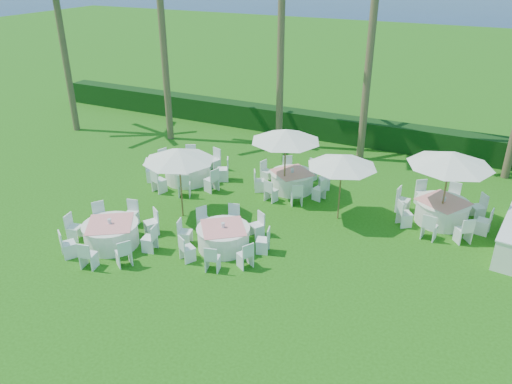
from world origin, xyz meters
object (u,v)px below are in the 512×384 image
(banquet_table_e, at_px, (292,181))
(umbrella_c, at_px, (286,135))
(banquet_table_a, at_px, (111,234))
(umbrella_d, at_px, (451,159))
(umbrella_b, at_px, (342,161))
(banquet_table_f, at_px, (442,211))
(umbrella_a, at_px, (179,155))
(banquet_table_b, at_px, (223,237))
(banquet_table_d, at_px, (188,171))

(banquet_table_e, relative_size, umbrella_c, 1.13)
(banquet_table_a, relative_size, umbrella_d, 1.11)
(banquet_table_a, xyz_separation_m, banquet_table_e, (3.58, 6.28, -0.01))
(umbrella_b, bearing_deg, banquet_table_f, 21.96)
(umbrella_a, bearing_deg, umbrella_d, 22.18)
(banquet_table_b, relative_size, banquet_table_f, 0.92)
(umbrella_d, bearing_deg, banquet_table_e, 176.71)
(banquet_table_a, height_order, umbrella_d, umbrella_d)
(banquet_table_d, bearing_deg, umbrella_c, 8.18)
(banquet_table_e, relative_size, umbrella_b, 1.24)
(umbrella_a, bearing_deg, banquet_table_b, -27.32)
(banquet_table_b, height_order, umbrella_a, umbrella_a)
(banquet_table_d, xyz_separation_m, umbrella_d, (9.72, 0.72, 1.97))
(umbrella_b, bearing_deg, banquet_table_e, 148.28)
(banquet_table_d, distance_m, umbrella_c, 4.49)
(banquet_table_b, bearing_deg, umbrella_a, 152.68)
(banquet_table_e, height_order, umbrella_b, umbrella_b)
(banquet_table_d, height_order, banquet_table_f, banquet_table_d)
(umbrella_c, relative_size, umbrella_d, 0.94)
(banquet_table_b, distance_m, umbrella_d, 7.72)
(banquet_table_b, distance_m, banquet_table_d, 5.42)
(banquet_table_a, distance_m, umbrella_a, 3.37)
(banquet_table_a, relative_size, banquet_table_f, 0.97)
(banquet_table_d, bearing_deg, banquet_table_f, 5.38)
(banquet_table_a, height_order, umbrella_a, umbrella_a)
(umbrella_c, xyz_separation_m, umbrella_d, (5.71, 0.15, 0.02))
(banquet_table_b, height_order, banquet_table_d, banquet_table_d)
(umbrella_a, height_order, umbrella_c, umbrella_c)
(umbrella_b, bearing_deg, umbrella_d, 19.03)
(banquet_table_a, xyz_separation_m, umbrella_b, (5.91, 4.84, 1.77))
(banquet_table_d, relative_size, umbrella_c, 1.26)
(umbrella_c, distance_m, umbrella_d, 5.71)
(banquet_table_f, bearing_deg, banquet_table_e, 178.67)
(banquet_table_d, relative_size, umbrella_d, 1.19)
(umbrella_b, relative_size, umbrella_d, 0.86)
(banquet_table_e, distance_m, banquet_table_f, 5.59)
(umbrella_c, bearing_deg, umbrella_a, -128.14)
(umbrella_a, xyz_separation_m, umbrella_d, (8.23, 3.35, 0.09))
(banquet_table_e, bearing_deg, umbrella_b, -31.72)
(banquet_table_a, height_order, banquet_table_e, banquet_table_a)
(banquet_table_e, bearing_deg, banquet_table_a, -119.65)
(banquet_table_e, bearing_deg, banquet_table_d, -165.80)
(banquet_table_f, distance_m, umbrella_b, 3.93)
(umbrella_a, bearing_deg, umbrella_b, 24.17)
(umbrella_b, bearing_deg, umbrella_c, 158.35)
(banquet_table_f, relative_size, umbrella_b, 1.33)
(banquet_table_d, height_order, umbrella_d, umbrella_d)
(banquet_table_b, bearing_deg, umbrella_d, 37.75)
(banquet_table_d, bearing_deg, banquet_table_a, -83.95)
(banquet_table_b, bearing_deg, banquet_table_d, 134.93)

